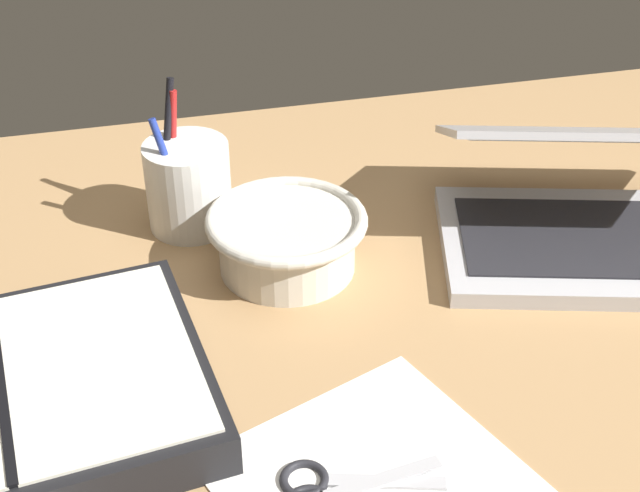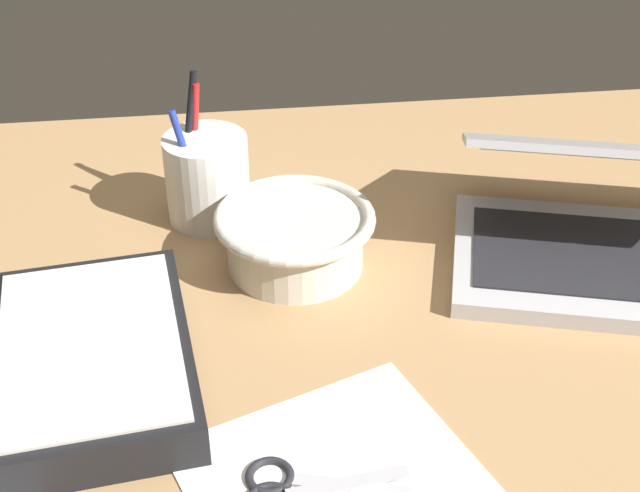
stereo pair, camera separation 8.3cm
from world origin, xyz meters
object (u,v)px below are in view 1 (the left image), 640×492
object	(u,v)px
bowl	(287,238)
laptop	(597,206)
scissors	(326,489)
pen_cup	(188,185)
planner	(6,401)

from	to	relation	value
bowl	laptop	bearing A→B (deg)	-5.89
laptop	scissors	size ratio (longest dim) A/B	2.96
laptop	scissors	distance (cm)	45.13
bowl	pen_cup	distance (cm)	13.79
scissors	planner	bearing A→B (deg)	153.96
bowl	planner	world-z (taller)	bowl
bowl	planner	distance (cm)	31.58
pen_cup	bowl	bearing A→B (deg)	-50.86
bowl	planner	xyz separation A→B (cm)	(-27.18, -16.03, -1.41)
bowl	scissors	distance (cm)	30.19
bowl	scissors	xyz separation A→B (cm)	(-3.51, -29.81, -3.22)
bowl	scissors	world-z (taller)	bowl
laptop	pen_cup	world-z (taller)	pen_cup
pen_cup	laptop	bearing A→B (deg)	-18.67
pen_cup	scissors	world-z (taller)	pen_cup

